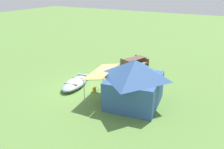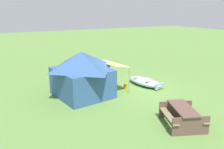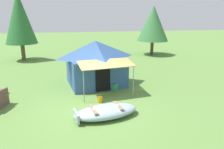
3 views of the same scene
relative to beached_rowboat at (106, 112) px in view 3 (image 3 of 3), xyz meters
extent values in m
plane|color=#5C853D|center=(-0.45, 1.06, -0.23)|extent=(80.00, 80.00, 0.00)
ellipsoid|color=#94A9BB|center=(0.01, 0.00, -0.01)|extent=(2.63, 1.56, 0.44)
ellipsoid|color=#333B41|center=(0.01, 0.00, 0.03)|extent=(2.41, 1.39, 0.16)
cube|color=#8C6F4E|center=(0.50, 0.09, 0.17)|extent=(0.29, 0.87, 0.04)
cube|color=#8C6F4E|center=(-0.47, -0.09, 0.17)|extent=(0.29, 0.87, 0.04)
cube|color=#94A9BB|center=(-1.10, -0.20, 0.01)|extent=(0.21, 0.72, 0.33)
cube|color=#325792|center=(0.15, 4.07, 0.53)|extent=(3.17, 2.93, 1.51)
pyramid|color=#325792|center=(0.15, 4.07, 1.74)|extent=(3.42, 3.16, 0.90)
cube|color=black|center=(0.34, 2.80, 0.41)|extent=(0.76, 0.14, 1.21)
cube|color=tan|center=(0.42, 2.26, 1.33)|extent=(2.68, 1.46, 0.22)
cylinder|color=gray|center=(1.66, 1.96, 0.49)|extent=(0.04, 0.04, 1.44)
cylinder|color=gray|center=(-0.69, 1.62, 0.49)|extent=(0.04, 0.04, 1.44)
cube|color=#2A8C5B|center=(0.99, 3.04, -0.05)|extent=(0.65, 0.64, 0.37)
cylinder|color=orange|center=(-0.01, 1.44, -0.09)|extent=(0.23, 0.23, 0.29)
cylinder|color=brown|center=(-5.05, 11.81, 0.47)|extent=(0.32, 0.32, 1.41)
cone|color=#286831|center=(-5.05, 11.81, 3.27)|extent=(2.54, 2.54, 4.19)
cylinder|color=brown|center=(6.56, 12.16, 0.44)|extent=(0.30, 0.30, 1.33)
cone|color=#37733B|center=(6.56, 12.16, 2.72)|extent=(2.89, 2.89, 3.23)
camera|label=1|loc=(10.30, 8.56, 5.75)|focal=37.50mm
camera|label=2|loc=(-11.03, 8.28, 4.32)|focal=37.17mm
camera|label=3|loc=(-1.22, -7.41, 3.54)|focal=34.83mm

